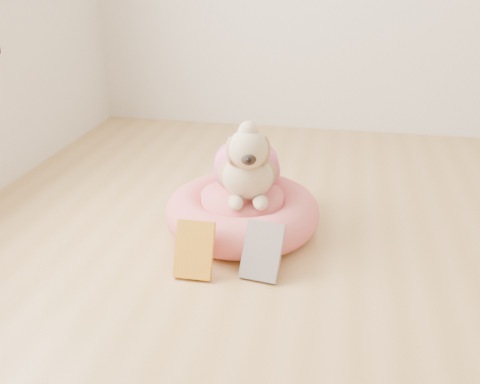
% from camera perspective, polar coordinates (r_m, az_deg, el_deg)
% --- Properties ---
extents(pet_bed, '(0.64, 0.64, 0.16)m').
position_cam_1_polar(pet_bed, '(2.23, 0.25, -2.18)').
color(pet_bed, '#DD5661').
rests_on(pet_bed, floor).
extents(dog, '(0.42, 0.53, 0.35)m').
position_cam_1_polar(dog, '(2.14, 0.77, 4.25)').
color(dog, brown).
rests_on(dog, pet_bed).
extents(book_yellow, '(0.14, 0.12, 0.20)m').
position_cam_1_polar(book_yellow, '(1.92, -4.90, -6.14)').
color(book_yellow, yellow).
rests_on(book_yellow, floor).
extents(book_white, '(0.15, 0.15, 0.19)m').
position_cam_1_polar(book_white, '(1.92, 2.38, -6.32)').
color(book_white, white).
rests_on(book_white, floor).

